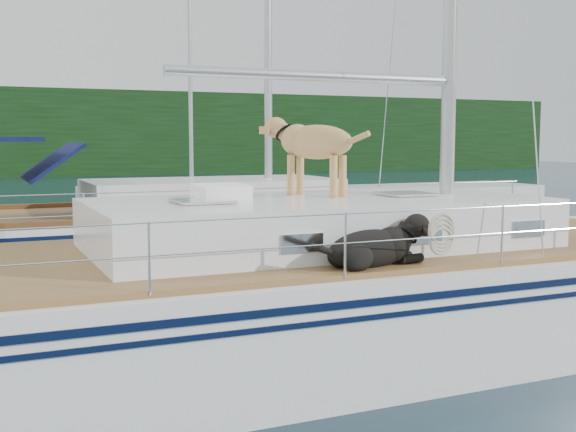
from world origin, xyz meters
name	(u,v)px	position (x,y,z in m)	size (l,w,h in m)	color
ground	(255,359)	(0.00, 0.00, 0.00)	(120.00, 120.00, 0.00)	black
tree_line	(12,133)	(0.00, 45.00, 3.00)	(90.00, 3.00, 6.00)	black
shore_bank	(12,168)	(0.00, 46.20, 0.60)	(92.00, 1.00, 1.20)	#595147
main_sailboat	(263,300)	(0.10, 0.00, 0.68)	(12.00, 3.80, 14.01)	white
neighbor_sailboat	(158,238)	(0.38, 6.04, 0.63)	(11.00, 3.50, 13.30)	white
bg_boat_center	(192,201)	(4.00, 16.00, 0.45)	(7.20, 3.00, 11.65)	white
bg_boat_east	(441,199)	(12.00, 13.00, 0.46)	(6.40, 3.00, 11.65)	white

